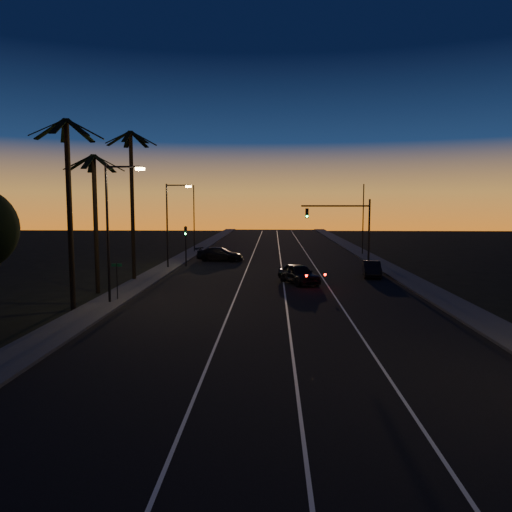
{
  "coord_description": "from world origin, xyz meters",
  "views": [
    {
      "loc": [
        -0.35,
        -11.64,
        6.51
      ],
      "look_at": [
        -1.46,
        20.18,
        3.18
      ],
      "focal_mm": 35.0,
      "sensor_mm": 36.0,
      "label": 1
    }
  ],
  "objects_px": {
    "lead_car": "(299,274)",
    "cross_car": "(220,254)",
    "signal_mast": "(346,221)",
    "right_car": "(372,269)"
  },
  "relations": [
    {
      "from": "signal_mast",
      "to": "lead_car",
      "type": "height_order",
      "value": "signal_mast"
    },
    {
      "from": "lead_car",
      "to": "cross_car",
      "type": "xyz_separation_m",
      "value": [
        -8.17,
        15.97,
        -0.04
      ]
    },
    {
      "from": "lead_car",
      "to": "right_car",
      "type": "height_order",
      "value": "lead_car"
    },
    {
      "from": "signal_mast",
      "to": "cross_car",
      "type": "bearing_deg",
      "value": 160.55
    },
    {
      "from": "signal_mast",
      "to": "lead_car",
      "type": "bearing_deg",
      "value": -115.82
    },
    {
      "from": "lead_car",
      "to": "cross_car",
      "type": "relative_size",
      "value": 0.98
    },
    {
      "from": "signal_mast",
      "to": "cross_car",
      "type": "distance_m",
      "value": 14.95
    },
    {
      "from": "signal_mast",
      "to": "lead_car",
      "type": "relative_size",
      "value": 1.27
    },
    {
      "from": "right_car",
      "to": "cross_car",
      "type": "relative_size",
      "value": 0.77
    },
    {
      "from": "lead_car",
      "to": "cross_car",
      "type": "bearing_deg",
      "value": 117.1
    }
  ]
}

